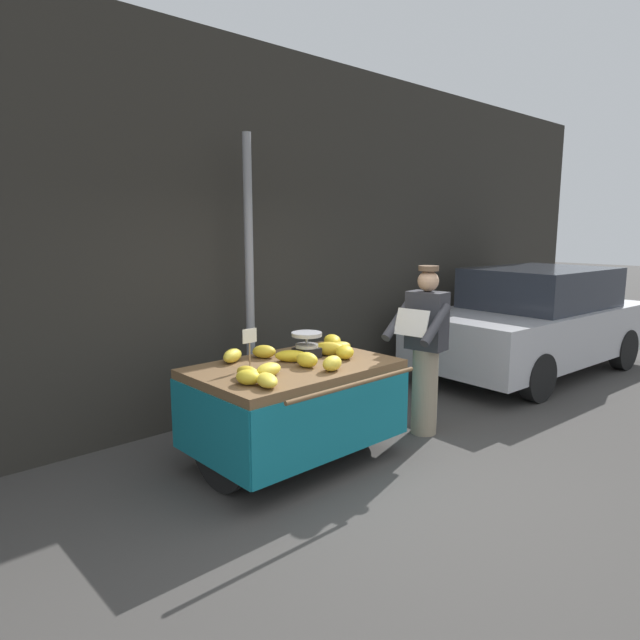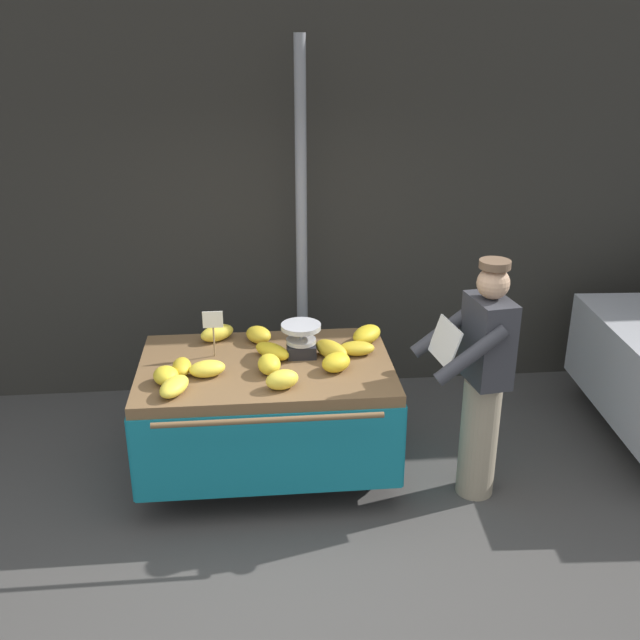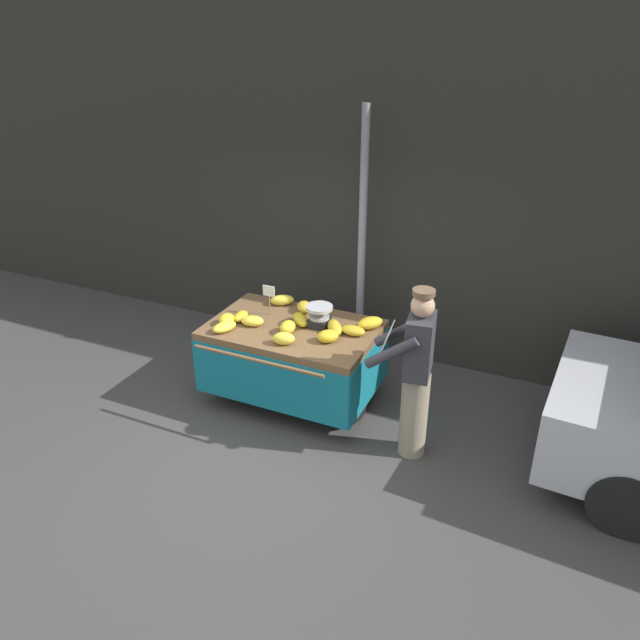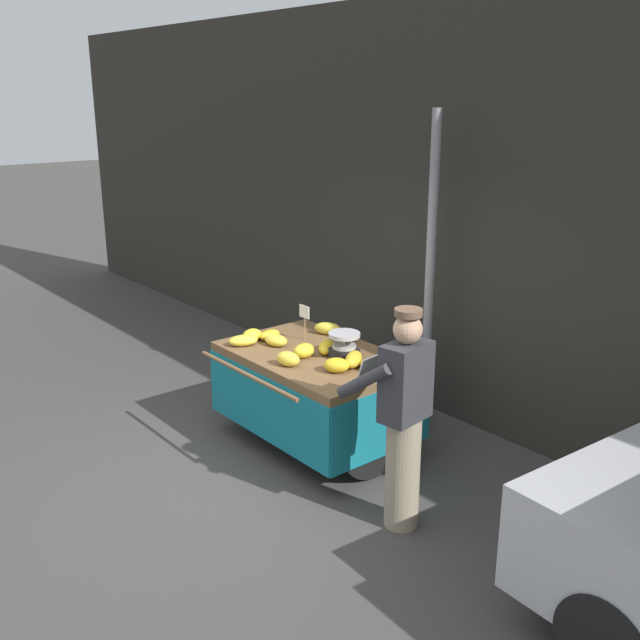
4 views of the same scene
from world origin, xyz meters
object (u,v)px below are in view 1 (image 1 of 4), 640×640
(weighing_scale, at_px, (307,345))
(banana_bunch_10, at_px, (329,349))
(street_pole, at_px, (250,283))
(price_sign, at_px, (250,340))
(banana_bunch_0, at_px, (233,356))
(banana_bunch_4, at_px, (339,347))
(banana_bunch_6, at_px, (247,372))
(banana_bunch_5, at_px, (332,363))
(parked_car, at_px, (535,321))
(banana_bunch_7, at_px, (269,369))
(banana_bunch_3, at_px, (264,352))
(vendor_person, at_px, (425,350))
(banana_cart, at_px, (294,390))
(banana_bunch_11, at_px, (292,356))
(banana_bunch_1, at_px, (307,360))
(banana_bunch_2, at_px, (267,380))
(banana_bunch_8, at_px, (345,352))
(banana_bunch_12, at_px, (248,377))
(banana_bunch_9, at_px, (332,341))

(weighing_scale, xyz_separation_m, banana_bunch_10, (0.21, -0.08, -0.05))
(street_pole, relative_size, weighing_scale, 10.80)
(price_sign, xyz_separation_m, banana_bunch_0, (0.01, 0.28, -0.19))
(street_pole, height_order, banana_bunch_4, street_pole)
(banana_bunch_6, bearing_deg, banana_bunch_5, -23.08)
(parked_car, bearing_deg, weighing_scale, 179.44)
(banana_bunch_10, bearing_deg, banana_bunch_7, -167.02)
(banana_bunch_3, bearing_deg, banana_bunch_5, -79.63)
(price_sign, distance_m, vendor_person, 1.87)
(banana_bunch_5, relative_size, banana_bunch_7, 0.91)
(banana_cart, height_order, banana_bunch_6, banana_bunch_6)
(banana_bunch_0, bearing_deg, vendor_person, -23.58)
(weighing_scale, bearing_deg, street_pole, 85.47)
(banana_bunch_7, height_order, banana_bunch_11, banana_bunch_7)
(banana_bunch_0, relative_size, banana_bunch_1, 1.27)
(weighing_scale, bearing_deg, banana_bunch_10, -20.26)
(banana_bunch_11, bearing_deg, price_sign, 170.67)
(banana_bunch_1, relative_size, banana_bunch_5, 0.95)
(banana_bunch_6, relative_size, vendor_person, 0.13)
(banana_bunch_6, height_order, vendor_person, vendor_person)
(weighing_scale, relative_size, banana_bunch_7, 1.16)
(price_sign, height_order, banana_bunch_2, price_sign)
(banana_bunch_7, relative_size, banana_bunch_10, 0.81)
(banana_bunch_11, xyz_separation_m, parked_car, (4.54, -0.01, -0.21))
(banana_bunch_3, xyz_separation_m, banana_bunch_10, (0.50, -0.33, 0.00))
(banana_cart, relative_size, banana_bunch_8, 8.09)
(vendor_person, bearing_deg, banana_bunch_12, 177.22)
(banana_bunch_0, relative_size, banana_bunch_10, 0.89)
(banana_bunch_0, xyz_separation_m, banana_bunch_5, (0.44, -0.81, 0.00))
(banana_bunch_2, distance_m, banana_bunch_9, 1.50)
(banana_bunch_7, bearing_deg, street_pole, 60.15)
(banana_cart, xyz_separation_m, vendor_person, (1.43, -0.34, 0.20))
(banana_bunch_7, bearing_deg, weighing_scale, 22.87)
(banana_bunch_5, distance_m, banana_bunch_7, 0.54)
(price_sign, xyz_separation_m, banana_bunch_4, (1.00, -0.07, -0.20))
(banana_bunch_7, bearing_deg, banana_bunch_5, -25.10)
(banana_bunch_0, height_order, banana_bunch_2, banana_bunch_0)
(banana_bunch_12, bearing_deg, banana_bunch_0, 65.48)
(weighing_scale, relative_size, banana_bunch_1, 1.34)
(banana_bunch_4, xyz_separation_m, banana_bunch_12, (-1.30, -0.33, 0.01))
(street_pole, distance_m, banana_bunch_3, 0.99)
(banana_bunch_9, bearing_deg, banana_bunch_8, -121.59)
(weighing_scale, distance_m, banana_bunch_11, 0.22)
(parked_car, bearing_deg, vendor_person, -172.47)
(price_sign, distance_m, banana_bunch_11, 0.45)
(parked_car, bearing_deg, banana_bunch_0, 175.87)
(banana_bunch_2, distance_m, banana_bunch_5, 0.68)
(weighing_scale, bearing_deg, banana_bunch_5, -107.52)
(price_sign, relative_size, banana_bunch_3, 1.55)
(banana_bunch_7, xyz_separation_m, banana_bunch_10, (0.85, 0.20, 0.01))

